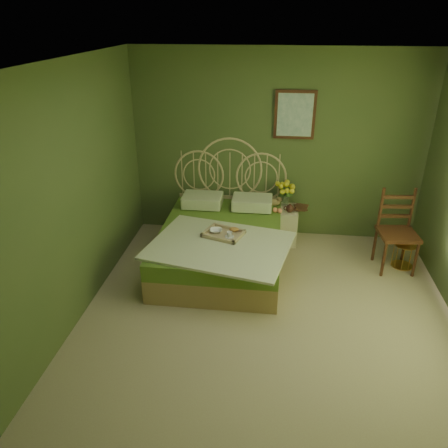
# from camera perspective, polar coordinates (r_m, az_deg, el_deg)

# --- Properties ---
(floor) EXTENTS (4.50, 4.50, 0.00)m
(floor) POSITION_cam_1_polar(r_m,az_deg,el_deg) (4.71, 5.58, -13.32)
(floor) COLOR tan
(floor) RESTS_ON ground
(ceiling) EXTENTS (4.50, 4.50, 0.00)m
(ceiling) POSITION_cam_1_polar(r_m,az_deg,el_deg) (3.67, 7.41, 19.98)
(ceiling) COLOR silver
(ceiling) RESTS_ON wall_back
(wall_back) EXTENTS (4.00, 0.00, 4.00)m
(wall_back) POSITION_cam_1_polar(r_m,az_deg,el_deg) (6.13, 6.88, 9.96)
(wall_back) COLOR #505D31
(wall_back) RESTS_ON floor
(wall_left) EXTENTS (0.00, 4.50, 4.50)m
(wall_left) POSITION_cam_1_polar(r_m,az_deg,el_deg) (4.49, -20.08, 2.47)
(wall_left) COLOR #505D31
(wall_left) RESTS_ON floor
(wall_art) EXTENTS (0.54, 0.04, 0.64)m
(wall_art) POSITION_cam_1_polar(r_m,az_deg,el_deg) (6.00, 9.24, 13.89)
(wall_art) COLOR #3C1F10
(wall_art) RESTS_ON wall_back
(bed) EXTENTS (1.79, 2.26, 1.40)m
(bed) POSITION_cam_1_polar(r_m,az_deg,el_deg) (5.65, -0.34, -2.17)
(bed) COLOR #9F7D4F
(bed) RESTS_ON floor
(nightstand) EXTENTS (0.46, 0.47, 0.93)m
(nightstand) POSITION_cam_1_polar(r_m,az_deg,el_deg) (6.23, 7.52, 0.75)
(nightstand) COLOR beige
(nightstand) RESTS_ON floor
(chair) EXTENTS (0.50, 0.50, 1.02)m
(chair) POSITION_cam_1_polar(r_m,az_deg,el_deg) (5.87, 21.71, -0.16)
(chair) COLOR #3C1F10
(chair) RESTS_ON floor
(birdcage) EXTENTS (0.27, 0.27, 0.42)m
(birdcage) POSITION_cam_1_polar(r_m,az_deg,el_deg) (6.06, 22.50, -3.39)
(birdcage) COLOR gold
(birdcage) RESTS_ON floor
(book_lower) EXTENTS (0.20, 0.24, 0.02)m
(book_lower) POSITION_cam_1_polar(r_m,az_deg,el_deg) (6.17, 9.22, 2.08)
(book_lower) COLOR #381E0F
(book_lower) RESTS_ON nightstand
(book_upper) EXTENTS (0.23, 0.27, 0.02)m
(book_upper) POSITION_cam_1_polar(r_m,az_deg,el_deg) (6.16, 9.23, 2.26)
(book_upper) COLOR #472819
(book_upper) RESTS_ON nightstand
(cereal_bowl) EXTENTS (0.17, 0.17, 0.04)m
(cereal_bowl) POSITION_cam_1_polar(r_m,az_deg,el_deg) (5.34, -1.07, -0.88)
(cereal_bowl) COLOR white
(cereal_bowl) RESTS_ON bed
(coffee_cup) EXTENTS (0.09, 0.09, 0.07)m
(coffee_cup) POSITION_cam_1_polar(r_m,az_deg,el_deg) (5.22, 0.72, -1.38)
(coffee_cup) COLOR white
(coffee_cup) RESTS_ON bed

